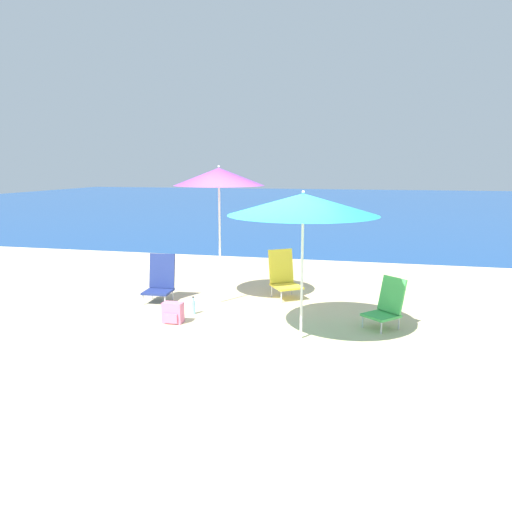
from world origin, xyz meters
TOP-DOWN VIEW (x-y plane):
  - ground_plane at (0.00, 0.00)m, footprint 60.00×60.00m
  - sea_water at (0.00, 25.98)m, footprint 60.00×40.00m
  - beach_umbrella_teal at (0.69, 0.04)m, footprint 2.04×2.04m
  - beach_umbrella_purple at (-0.97, 1.58)m, footprint 1.55×1.55m
  - beach_chair_yellow at (0.05, 2.19)m, footprint 0.72×0.75m
  - beach_chair_green at (1.86, 0.82)m, footprint 0.66×0.67m
  - beach_chair_navy at (-2.05, 1.45)m, footprint 0.50×0.56m
  - backpack_pink at (-1.32, 0.27)m, footprint 0.31×0.21m
  - water_bottle at (-1.18, 0.79)m, footprint 0.07×0.07m

SIDE VIEW (x-z plane):
  - ground_plane at x=0.00m, z-range 0.00..0.00m
  - sea_water at x=0.00m, z-range 0.00..0.01m
  - water_bottle at x=-1.18m, z-range -0.03..0.26m
  - backpack_pink at x=-1.32m, z-range 0.00..0.32m
  - beach_chair_green at x=1.86m, z-range -0.03..0.72m
  - beach_chair_navy at x=-2.05m, z-range -0.04..0.79m
  - beach_chair_yellow at x=0.05m, z-range -0.03..0.84m
  - beach_umbrella_teal at x=0.69m, z-range 0.84..2.90m
  - beach_umbrella_purple at x=-0.97m, z-range 1.00..3.39m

